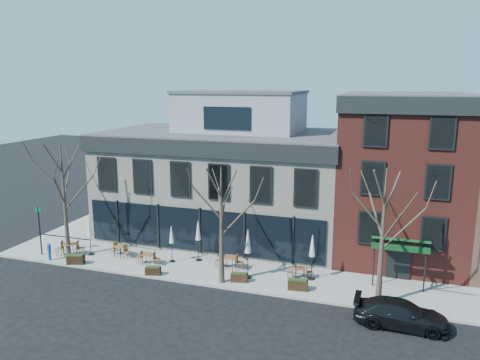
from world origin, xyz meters
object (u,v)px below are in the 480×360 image
(call_box, at_px, (49,251))
(umbrella_0, at_px, (89,229))
(parked_sedan, at_px, (401,314))
(cafe_set_0, at_px, (70,248))

(call_box, bearing_deg, umbrella_0, 40.21)
(call_box, relative_size, umbrella_0, 0.45)
(parked_sedan, bearing_deg, umbrella_0, 81.87)
(parked_sedan, distance_m, umbrella_0, 20.65)
(umbrella_0, bearing_deg, parked_sedan, -9.03)
(cafe_set_0, bearing_deg, parked_sedan, -7.13)
(parked_sedan, xyz_separation_m, cafe_set_0, (-21.65, 2.71, 0.02))
(call_box, distance_m, umbrella_0, 2.93)
(umbrella_0, bearing_deg, call_box, -139.79)
(cafe_set_0, bearing_deg, call_box, -121.66)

